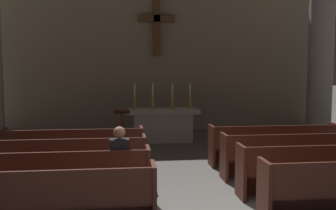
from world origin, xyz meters
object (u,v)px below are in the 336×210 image
altar (163,124)px  candlestick_outer_right (190,100)px  pew_left_row_4 (74,149)px  candlestick_inner_right (172,100)px  pew_left_row_1 (44,201)px  pew_right_row_4 (274,144)px  pew_left_row_3 (67,161)px  column_right_second (321,45)px  pew_right_row_2 (323,169)px  candlestick_inner_left (153,101)px  pew_left_row_2 (57,178)px  lone_worshipper (120,163)px  lectern (122,131)px  pew_right_row_3 (295,155)px  candlestick_outer_left (135,101)px

altar → candlestick_outer_right: 1.12m
pew_left_row_4 → candlestick_inner_right: 4.16m
pew_left_row_1 → pew_right_row_4: bearing=36.4°
pew_left_row_1 → candlestick_outer_right: candlestick_outer_right is taller
pew_left_row_3 → candlestick_inner_right: size_ratio=3.89×
column_right_second → candlestick_inner_right: column_right_second is taller
pew_right_row_2 → candlestick_inner_right: (-2.01, 5.40, 0.79)m
pew_right_row_4 → candlestick_inner_left: 4.16m
pew_left_row_1 → pew_right_row_4: same height
pew_left_row_3 → candlestick_outer_right: 5.37m
pew_left_row_1 → pew_left_row_3: same height
pew_left_row_2 → column_right_second: 9.51m
pew_right_row_4 → lone_worshipper: lone_worshipper is taller
candlestick_inner_left → candlestick_outer_right: 1.15m
pew_left_row_1 → candlestick_inner_right: size_ratio=3.89×
lectern → pew_left_row_1: bearing=-101.3°
pew_right_row_3 → candlestick_inner_right: candlestick_inner_right is taller
pew_left_row_1 → pew_left_row_3: size_ratio=1.00×
pew_left_row_3 → pew_left_row_1: bearing=-90.0°
candlestick_inner_left → candlestick_outer_left: bearing=180.0°
candlestick_outer_left → pew_left_row_4: bearing=-114.9°
altar → candlestick_outer_right: (0.85, 0.00, 0.73)m
candlestick_outer_left → pew_left_row_2: bearing=-105.1°
candlestick_inner_left → candlestick_inner_right: bearing=0.0°
pew_left_row_2 → pew_right_row_3: (4.61, 1.13, 0.00)m
candlestick_outer_right → lectern: 2.51m
pew_right_row_2 → pew_right_row_4: size_ratio=1.00×
pew_right_row_3 → candlestick_outer_left: 5.37m
pew_left_row_3 → pew_right_row_3: (4.61, 0.00, 0.00)m
candlestick_inner_left → candlestick_outer_right: same height
pew_right_row_2 → lone_worshipper: size_ratio=2.31×
pew_left_row_2 → pew_right_row_2: (4.61, 0.00, 0.00)m
pew_right_row_4 → pew_left_row_4: bearing=180.0°
column_right_second → pew_left_row_1: bearing=-138.2°
pew_left_row_4 → pew_right_row_4: 4.61m
pew_right_row_2 → lectern: bearing=130.1°
pew_right_row_2 → altar: bearing=113.1°
column_right_second → lone_worshipper: column_right_second is taller
pew_left_row_1 → altar: size_ratio=1.39×
pew_right_row_3 → candlestick_outer_right: (-1.46, 4.27, 0.79)m
pew_left_row_4 → lone_worshipper: 2.46m
pew_left_row_1 → lone_worshipper: lone_worshipper is taller
pew_left_row_2 → pew_left_row_1: bearing=-90.0°
altar → lectern: lectern is taller
column_right_second → pew_left_row_2: bearing=-143.5°
pew_right_row_3 → altar: size_ratio=1.39×
candlestick_inner_right → candlestick_outer_left: bearing=180.0°
pew_right_row_4 → candlestick_outer_right: candlestick_outer_right is taller
pew_left_row_1 → candlestick_inner_right: (2.61, 6.54, 0.79)m
pew_left_row_2 → pew_left_row_4: 2.26m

